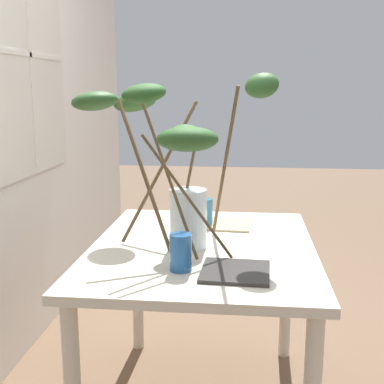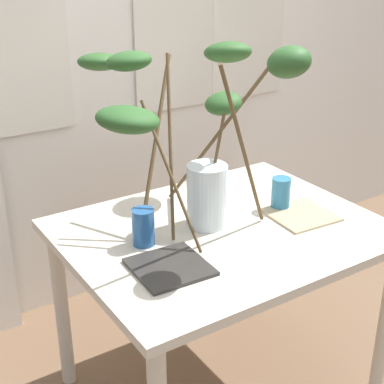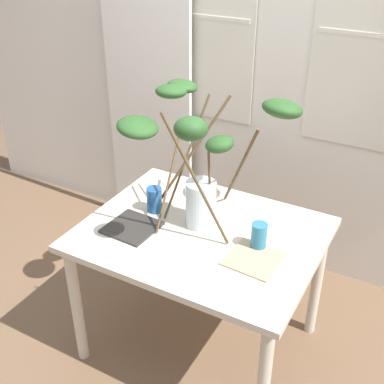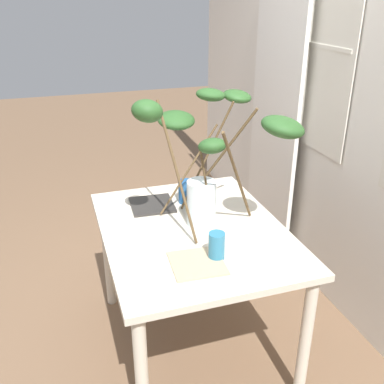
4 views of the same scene
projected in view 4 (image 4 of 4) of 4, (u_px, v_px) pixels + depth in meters
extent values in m
plane|color=brown|center=(193.00, 342.00, 2.55)|extent=(14.00, 14.00, 0.00)
cube|color=white|center=(310.00, 44.00, 2.71)|extent=(0.86, 0.01, 1.18)
cube|color=silver|center=(310.00, 44.00, 2.71)|extent=(0.93, 0.01, 1.25)
cube|color=silver|center=(309.00, 44.00, 2.71)|extent=(0.02, 0.01, 1.18)
cube|color=silver|center=(309.00, 44.00, 2.71)|extent=(0.86, 0.01, 0.02)
cube|color=white|center=(277.00, 85.00, 3.03)|extent=(0.65, 0.03, 2.53)
cube|color=beige|center=(193.00, 231.00, 2.24)|extent=(1.14, 0.90, 0.03)
cylinder|color=beige|center=(108.00, 255.00, 2.73)|extent=(0.06, 0.06, 0.72)
cylinder|color=beige|center=(142.00, 381.00, 1.85)|extent=(0.06, 0.06, 0.72)
cylinder|color=beige|center=(225.00, 235.00, 2.95)|extent=(0.06, 0.06, 0.72)
cylinder|color=beige|center=(305.00, 340.00, 2.07)|extent=(0.06, 0.06, 0.72)
cylinder|color=silver|center=(201.00, 203.00, 2.23)|extent=(0.15, 0.15, 0.24)
cylinder|color=silver|center=(201.00, 216.00, 2.26)|extent=(0.13, 0.13, 0.08)
cylinder|color=brown|center=(177.00, 172.00, 2.06)|extent=(0.30, 0.12, 0.63)
ellipsoid|color=#285123|center=(147.00, 111.00, 1.84)|extent=(0.18, 0.19, 0.13)
cylinder|color=brown|center=(189.00, 170.00, 2.31)|extent=(0.05, 0.33, 0.46)
ellipsoid|color=#285123|center=(176.00, 120.00, 2.35)|extent=(0.23, 0.22, 0.11)
cylinder|color=brown|center=(238.00, 179.00, 2.07)|extent=(0.29, 0.30, 0.57)
ellipsoid|color=#285123|center=(283.00, 127.00, 1.87)|extent=(0.27, 0.28, 0.13)
cylinder|color=brown|center=(206.00, 159.00, 2.26)|extent=(0.14, 0.25, 0.61)
ellipsoid|color=#285123|center=(211.00, 95.00, 2.25)|extent=(0.21, 0.21, 0.09)
cylinder|color=brown|center=(219.00, 158.00, 2.30)|extent=(0.31, 0.28, 0.58)
ellipsoid|color=#285123|center=(237.00, 96.00, 2.34)|extent=(0.22, 0.22, 0.09)
cylinder|color=brown|center=(206.00, 186.00, 2.15)|extent=(0.04, 0.10, 0.44)
ellipsoid|color=#285123|center=(212.00, 146.00, 2.02)|extent=(0.17, 0.16, 0.10)
cylinder|color=#235693|center=(185.00, 191.00, 2.48)|extent=(0.08, 0.08, 0.13)
cylinder|color=teal|center=(217.00, 246.00, 1.96)|extent=(0.07, 0.07, 0.13)
cube|color=#2D2B28|center=(152.00, 205.00, 2.46)|extent=(0.25, 0.25, 0.01)
cube|color=tan|center=(197.00, 263.00, 1.94)|extent=(0.25, 0.25, 0.01)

